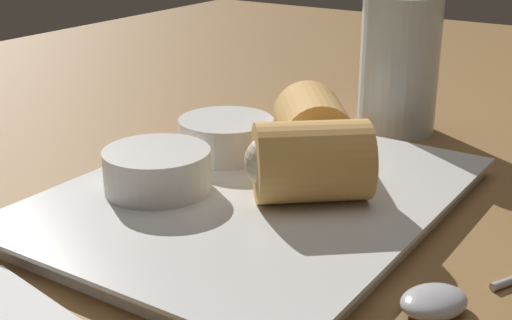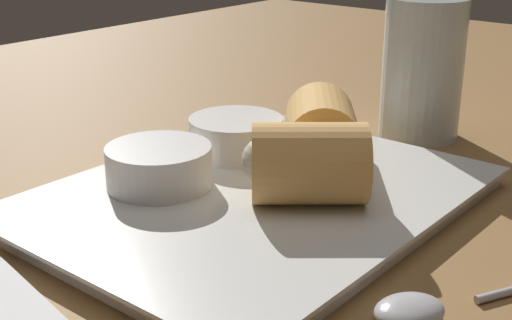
% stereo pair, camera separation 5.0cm
% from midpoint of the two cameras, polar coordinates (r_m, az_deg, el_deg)
% --- Properties ---
extents(table_surface, '(1.80, 1.40, 0.02)m').
position_cam_midpoint_polar(table_surface, '(0.52, -1.39, -4.95)').
color(table_surface, olive).
rests_on(table_surface, ground).
extents(serving_plate, '(0.32, 0.25, 0.01)m').
position_cam_midpoint_polar(serving_plate, '(0.52, -2.78, -3.16)').
color(serving_plate, silver).
rests_on(serving_plate, table_surface).
extents(roll_front_left, '(0.09, 0.10, 0.06)m').
position_cam_midpoint_polar(roll_front_left, '(0.49, 1.21, -0.05)').
color(roll_front_left, '#DBA356').
rests_on(roll_front_left, serving_plate).
extents(roll_front_right, '(0.10, 0.09, 0.06)m').
position_cam_midpoint_polar(roll_front_right, '(0.56, 2.10, 2.46)').
color(roll_front_right, '#DBA356').
rests_on(roll_front_right, serving_plate).
extents(dipping_bowl_near, '(0.08, 0.08, 0.03)m').
position_cam_midpoint_polar(dipping_bowl_near, '(0.52, -10.69, -0.70)').
color(dipping_bowl_near, white).
rests_on(dipping_bowl_near, serving_plate).
extents(dipping_bowl_far, '(0.08, 0.08, 0.03)m').
position_cam_midpoint_polar(dipping_bowl_far, '(0.58, -4.89, 1.96)').
color(dipping_bowl_far, white).
rests_on(dipping_bowl_far, serving_plate).
extents(spoon, '(0.16, 0.09, 0.01)m').
position_cam_midpoint_polar(spoon, '(0.41, 11.86, -10.76)').
color(spoon, '#B2B2B7').
rests_on(spoon, table_surface).
extents(drinking_glass, '(0.07, 0.07, 0.13)m').
position_cam_midpoint_polar(drinking_glass, '(0.68, 9.64, 7.44)').
color(drinking_glass, silver).
rests_on(drinking_glass, table_surface).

